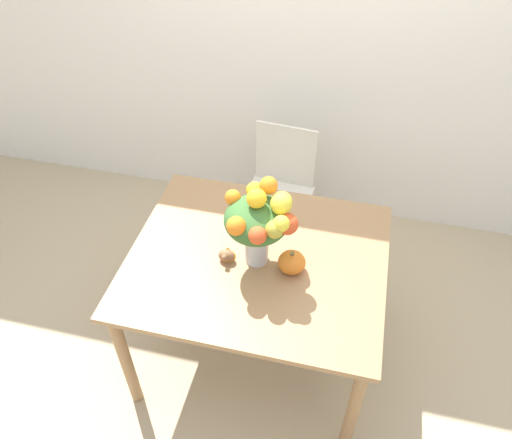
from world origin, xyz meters
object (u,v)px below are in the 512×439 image
(pumpkin, at_px, (292,262))
(dining_chair_near_window, at_px, (279,192))
(flower_vase, at_px, (259,221))
(turkey_figurine, at_px, (227,253))

(pumpkin, xyz_separation_m, dining_chair_near_window, (-0.24, 0.91, -0.37))
(pumpkin, relative_size, dining_chair_near_window, 0.15)
(flower_vase, distance_m, pumpkin, 0.26)
(pumpkin, bearing_deg, flower_vase, 171.03)
(flower_vase, bearing_deg, turkey_figurine, -170.29)
(flower_vase, distance_m, dining_chair_near_window, 1.06)
(turkey_figurine, height_order, dining_chair_near_window, dining_chair_near_window)
(pumpkin, distance_m, turkey_figurine, 0.32)
(turkey_figurine, bearing_deg, dining_chair_near_window, 85.08)
(flower_vase, height_order, turkey_figurine, flower_vase)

